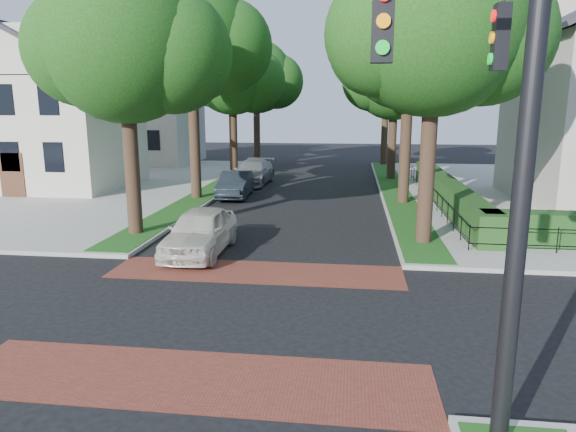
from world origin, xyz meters
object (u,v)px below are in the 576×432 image
(parked_car_middle, at_px, (235,184))
(parked_car_front, at_px, (200,231))
(parked_car_rear, at_px, (253,172))
(traffic_signal, at_px, (507,129))

(parked_car_middle, bearing_deg, parked_car_front, -86.57)
(parked_car_rear, bearing_deg, parked_car_middle, -87.65)
(traffic_signal, distance_m, parked_car_middle, 22.60)
(traffic_signal, relative_size, parked_car_rear, 1.49)
(parked_car_front, xyz_separation_m, parked_car_rear, (-1.30, 16.17, -0.01))
(traffic_signal, bearing_deg, parked_car_middle, 112.43)
(parked_car_rear, bearing_deg, traffic_signal, -69.33)
(traffic_signal, height_order, parked_car_front, traffic_signal)
(parked_car_middle, bearing_deg, traffic_signal, -70.81)
(parked_car_front, height_order, parked_car_rear, parked_car_front)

